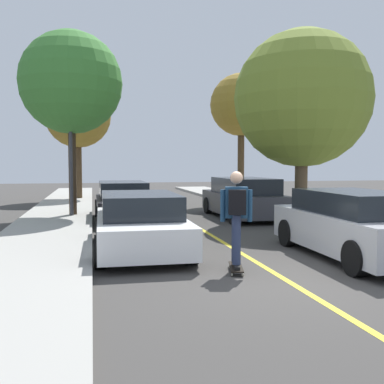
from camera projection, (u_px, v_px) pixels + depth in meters
ground at (288, 281)px, 7.57m from camera, size 80.00×80.00×0.00m
sidewalk_left at (8, 294)px, 6.62m from camera, size 2.42×56.00×0.14m
center_line at (221, 241)px, 11.47m from camera, size 0.12×39.20×0.01m
parked_car_left_nearest at (140, 223)px, 10.14m from camera, size 2.03×4.47×1.30m
parked_car_left_near at (123, 201)px, 15.66m from camera, size 1.88×4.23×1.34m
parked_car_right_nearest at (354, 224)px, 9.45m from camera, size 1.96×4.39×1.40m
parked_car_right_near at (243, 198)px, 16.36m from camera, size 1.99×4.70×1.46m
street_tree_left_nearest at (71, 83)px, 16.01m from camera, size 3.63×3.63×6.52m
street_tree_left_near at (78, 115)px, 23.82m from camera, size 3.46×3.46×6.13m
street_tree_right_nearest at (302, 99)px, 15.43m from camera, size 4.67×4.67×6.38m
street_tree_right_near at (241, 105)px, 21.72m from camera, size 3.00×3.00×6.17m
fire_hydrant at (294, 206)px, 15.70m from camera, size 0.20×0.20×0.70m
streetlamp at (70, 118)px, 15.75m from camera, size 0.36×0.24×6.01m
skateboard at (236, 267)px, 8.23m from camera, size 0.41×0.87×0.10m
skateboarder at (236, 212)px, 8.13m from camera, size 0.58×0.70×1.73m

